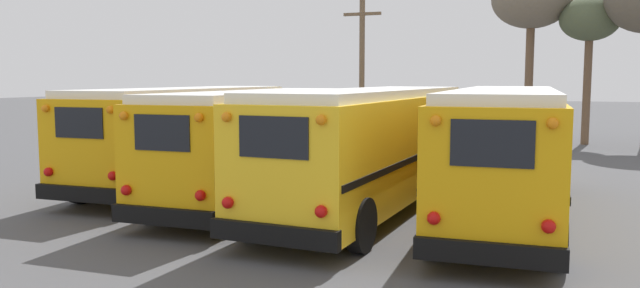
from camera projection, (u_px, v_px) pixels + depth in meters
ground_plane at (318, 202)px, 16.59m from camera, size 160.00×160.00×0.00m
school_bus_0 at (189, 131)px, 19.20m from camera, size 2.95×10.01×2.98m
school_bus_1 at (261, 141)px, 16.79m from camera, size 2.73×9.52×2.94m
school_bus_2 at (371, 144)px, 15.45m from camera, size 2.93×10.43×3.01m
school_bus_3 at (505, 147)px, 14.66m from camera, size 2.90×10.78×3.02m
utility_pole at (362, 68)px, 29.15m from camera, size 1.80×0.26×7.08m
bare_tree_0 at (532, 1)px, 31.59m from camera, size 3.98×3.98×8.77m
bare_tree_2 at (590, 22)px, 30.28m from camera, size 2.87×2.87×7.22m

